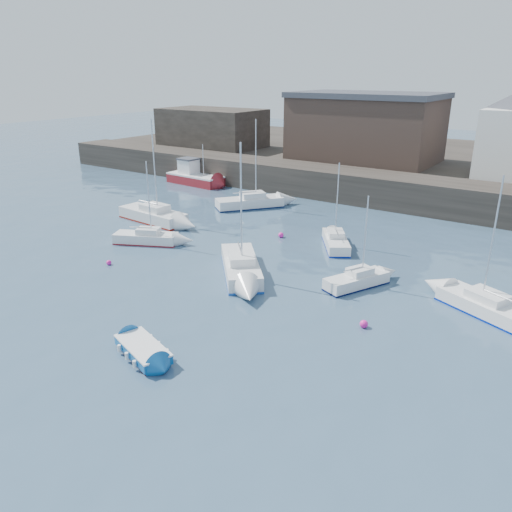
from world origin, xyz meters
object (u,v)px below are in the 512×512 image
Objects in this scene: fishing_boat at (194,176)px; sailboat_d at (490,308)px; sailboat_e at (153,215)px; sailboat_f at (336,241)px; sailboat_b at (241,266)px; sailboat_c at (357,280)px; buoy_far at (281,237)px; blue_dinghy at (143,350)px; sailboat_a at (146,238)px; buoy_mid at (364,327)px; buoy_near at (109,265)px; sailboat_h at (250,202)px.

sailboat_d is (35.97, -16.64, -0.46)m from fishing_boat.
sailboat_e reaches higher than sailboat_f.
sailboat_c is at bearing 18.71° from sailboat_b.
buoy_far is (-4.66, -0.40, -0.45)m from sailboat_f.
blue_dinghy is at bearing -77.77° from buoy_far.
sailboat_a is 0.83× the size of sailboat_d.
blue_dinghy is 0.64× the size of sailboat_c.
sailboat_e is at bearing 158.07° from sailboat_b.
buoy_near is at bearing -175.12° from buoy_mid.
buoy_near is (-10.77, 7.01, -0.36)m from blue_dinghy.
sailboat_d reaches higher than buoy_near.
sailboat_d is at bearing -24.82° from fishing_boat.
buoy_mid is (18.22, 1.56, 0.00)m from buoy_near.
buoy_far is at bearing 103.22° from sailboat_b.
sailboat_c is 13.25× the size of buoy_mid.
sailboat_c reaches higher than buoy_mid.
sailboat_b is 1.03× the size of sailboat_h.
buoy_mid is at bearing -41.96° from buoy_far.
blue_dinghy is 27.73m from sailboat_h.
sailboat_b is 17.14m from sailboat_h.
sailboat_d reaches higher than buoy_far.
sailboat_d is at bearing -5.18° from sailboat_e.
sailboat_f is 14.66× the size of buoy_mid.
sailboat_d reaches higher than sailboat_c.
sailboat_b is at bearing -56.87° from sailboat_h.
sailboat_h is at bearing 114.67° from blue_dinghy.
sailboat_h is 19.35× the size of buoy_far.
buoy_near is at bearing -155.87° from sailboat_b.
sailboat_c is at bearing -35.79° from sailboat_h.
sailboat_e reaches higher than sailboat_h.
buoy_far is (-4.11, 18.95, -0.36)m from blue_dinghy.
fishing_boat reaches higher than buoy_near.
buoy_mid is at bearing -41.18° from sailboat_h.
sailboat_h is at bearing 140.07° from buoy_far.
sailboat_b is at bearing 24.13° from buoy_near.
sailboat_d reaches higher than fishing_boat.
sailboat_a is 14.68× the size of buoy_far.
sailboat_h is (-9.37, 14.35, -0.02)m from sailboat_b.
sailboat_c is at bearing -32.02° from buoy_far.
buoy_near is (-15.74, -6.27, -0.44)m from sailboat_c.
sailboat_b is 9.41m from buoy_near.
sailboat_f reaches higher than sailboat_c.
buoy_far is (11.82, 2.58, -0.58)m from sailboat_e.
sailboat_c is 16.41× the size of buoy_near.
buoy_near is (12.59, -23.42, -0.92)m from fishing_boat.
sailboat_c is at bearing -176.16° from sailboat_d.
sailboat_h is (-16.54, 11.92, 0.11)m from sailboat_c.
buoy_near is at bearing -61.16° from sailboat_e.
buoy_mid is 0.99× the size of buoy_far.
sailboat_f is at bearing 47.46° from buoy_near.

